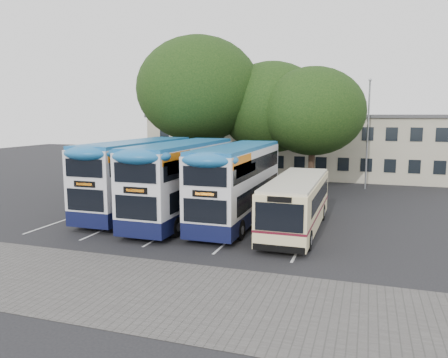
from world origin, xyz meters
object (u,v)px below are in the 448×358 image
at_px(tree_left, 198,89).
at_px(tree_right, 313,111).
at_px(lamp_post, 368,128).
at_px(tree_mid, 272,107).
at_px(bus_dd_left, 138,173).
at_px(bus_dd_right, 238,180).
at_px(bus_single, 297,201).
at_px(bus_dd_mid, 183,177).

xyz_separation_m(tree_left, tree_right, (9.44, 0.26, -1.84)).
xyz_separation_m(lamp_post, tree_left, (-13.55, -3.61, 3.19)).
relative_size(tree_mid, bus_dd_left, 0.97).
distance_m(bus_dd_left, bus_dd_right, 6.73).
relative_size(bus_dd_right, bus_single, 1.11).
xyz_separation_m(tree_left, bus_dd_mid, (3.37, -11.13, -5.76)).
bearing_deg(bus_single, bus_dd_right, 166.34).
distance_m(lamp_post, tree_right, 5.48).
bearing_deg(lamp_post, bus_dd_right, -115.73).
xyz_separation_m(tree_mid, bus_single, (4.39, -13.65, -5.17)).
bearing_deg(bus_single, tree_right, 93.49).
distance_m(tree_left, bus_single, 16.79).
bearing_deg(bus_single, tree_left, 131.25).
bearing_deg(bus_dd_right, lamp_post, 64.27).
bearing_deg(bus_dd_right, tree_right, 75.69).
xyz_separation_m(tree_right, bus_dd_mid, (-6.07, -11.39, -3.92)).
bearing_deg(bus_dd_mid, tree_left, 106.85).
bearing_deg(tree_mid, bus_dd_left, -115.37).
relative_size(lamp_post, bus_dd_mid, 0.83).
height_order(bus_dd_mid, bus_single, bus_dd_mid).
bearing_deg(bus_dd_mid, tree_mid, 79.69).
bearing_deg(bus_dd_mid, lamp_post, 55.38).
relative_size(tree_mid, bus_single, 1.10).
relative_size(tree_right, bus_dd_left, 0.90).
bearing_deg(tree_left, bus_dd_right, -58.27).
bearing_deg(tree_right, bus_single, -86.51).
height_order(lamp_post, bus_dd_right, lamp_post).
xyz_separation_m(bus_dd_mid, bus_single, (6.79, -0.46, -0.90)).
bearing_deg(tree_left, bus_single, -48.75).
height_order(lamp_post, tree_left, tree_left).
distance_m(tree_mid, bus_dd_mid, 14.07).
relative_size(lamp_post, bus_single, 0.95).
relative_size(tree_right, bus_dd_mid, 0.90).
height_order(bus_dd_left, bus_single, bus_dd_left).
relative_size(lamp_post, tree_right, 0.92).
bearing_deg(lamp_post, bus_dd_mid, -124.62).
distance_m(tree_right, bus_dd_mid, 13.49).
bearing_deg(tree_right, lamp_post, 39.21).
bearing_deg(bus_dd_right, tree_left, 121.73).
distance_m(lamp_post, bus_single, 15.95).
xyz_separation_m(tree_left, bus_dd_right, (6.64, -10.73, -5.83)).
height_order(tree_left, bus_single, tree_left).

